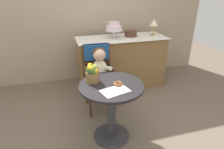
# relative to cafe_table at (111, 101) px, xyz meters

# --- Properties ---
(ground_plane) EXTENTS (8.00, 8.00, 0.00)m
(ground_plane) POSITION_rel_cafe_table_xyz_m (0.00, 0.00, -0.51)
(ground_plane) COLOR #6B5B4C
(back_wall) EXTENTS (4.80, 0.10, 2.70)m
(back_wall) POSITION_rel_cafe_table_xyz_m (0.00, 1.85, 0.84)
(back_wall) COLOR tan
(back_wall) RESTS_ON ground
(cafe_table) EXTENTS (0.72, 0.72, 0.72)m
(cafe_table) POSITION_rel_cafe_table_xyz_m (0.00, 0.00, 0.00)
(cafe_table) COLOR black
(cafe_table) RESTS_ON ground
(wicker_chair) EXTENTS (0.42, 0.45, 0.95)m
(wicker_chair) POSITION_rel_cafe_table_xyz_m (-0.00, 0.73, 0.13)
(wicker_chair) COLOR #472D19
(wicker_chair) RESTS_ON ground
(seated_child) EXTENTS (0.27, 0.32, 0.73)m
(seated_child) POSITION_rel_cafe_table_xyz_m (-0.00, 0.57, 0.17)
(seated_child) COLOR beige
(seated_child) RESTS_ON ground
(paper_napkin) EXTENTS (0.33, 0.26, 0.00)m
(paper_napkin) POSITION_rel_cafe_table_xyz_m (-0.00, -0.15, 0.21)
(paper_napkin) COLOR white
(paper_napkin) RESTS_ON cafe_table
(donut_front) EXTENTS (0.11, 0.11, 0.04)m
(donut_front) POSITION_rel_cafe_table_xyz_m (0.07, -0.03, 0.23)
(donut_front) COLOR #936033
(donut_front) RESTS_ON cafe_table
(flower_vase) EXTENTS (0.15, 0.15, 0.22)m
(flower_vase) POSITION_rel_cafe_table_xyz_m (-0.18, 0.12, 0.32)
(flower_vase) COLOR brown
(flower_vase) RESTS_ON cafe_table
(display_counter) EXTENTS (1.56, 0.62, 0.90)m
(display_counter) POSITION_rel_cafe_table_xyz_m (0.55, 1.30, -0.05)
(display_counter) COLOR olive
(display_counter) RESTS_ON ground
(tiered_cake_stand) EXTENTS (0.30, 0.30, 0.27)m
(tiered_cake_stand) POSITION_rel_cafe_table_xyz_m (0.41, 1.30, 0.57)
(tiered_cake_stand) COLOR silver
(tiered_cake_stand) RESTS_ON display_counter
(round_layer_cake) EXTENTS (0.21, 0.21, 0.12)m
(round_layer_cake) POSITION_rel_cafe_table_xyz_m (0.73, 1.35, 0.44)
(round_layer_cake) COLOR #4C2D1E
(round_layer_cake) RESTS_ON display_counter
(table_lamp) EXTENTS (0.15, 0.15, 0.28)m
(table_lamp) POSITION_rel_cafe_table_xyz_m (1.14, 1.30, 0.61)
(table_lamp) COLOR #B28C47
(table_lamp) RESTS_ON display_counter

